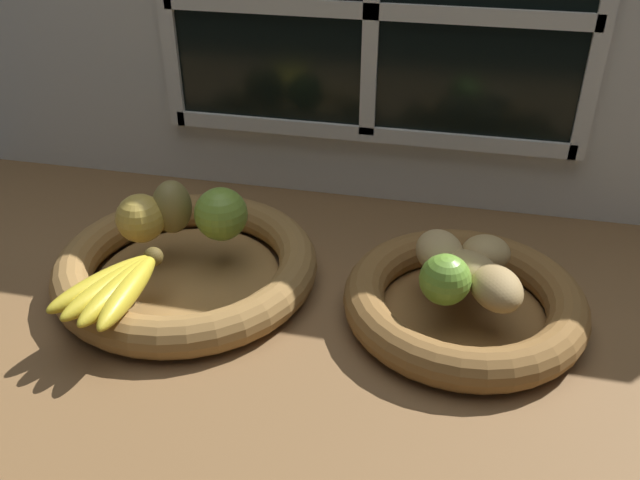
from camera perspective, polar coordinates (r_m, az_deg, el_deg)
The scene contains 13 objects.
ground_plane at distance 91.17cm, azimuth 0.95°, elevation -5.42°, with size 140.00×90.00×3.00cm, color brown.
back_wall at distance 105.10cm, azimuth 4.55°, elevation 17.55°, with size 140.00×4.60×55.00cm.
fruit_bowl_left at distance 93.22cm, azimuth -11.28°, elevation -2.23°, with size 35.74×35.74×5.21cm.
fruit_bowl_right at distance 86.79cm, azimuth 12.17°, elevation -5.21°, with size 30.64×30.64×5.21cm.
apple_green_back at distance 91.71cm, azimuth -8.45°, elevation 2.20°, with size 7.32×7.32×7.32cm, color #7AA338.
apple_golden_left at distance 93.79cm, azimuth -14.99°, elevation 1.89°, with size 6.69×6.69×6.69cm, color gold.
pear_brown at distance 94.37cm, azimuth -12.53°, elevation 2.79°, with size 5.30×6.09×7.67cm, color olive.
banana_bunch_front at distance 84.12cm, azimuth -17.02°, elevation -3.79°, with size 10.14×16.44×2.86cm.
potato_large at distance 83.94cm, azimuth 12.55°, elevation -2.50°, with size 7.93×5.73×4.39cm, color tan.
potato_small at distance 81.33cm, azimuth 14.81°, elevation -3.97°, with size 7.90×5.83×4.66cm, color #A38451.
potato_back at distance 87.90cm, azimuth 13.97°, elevation -1.06°, with size 6.23×5.81×4.24cm, color tan.
potato_oblong at distance 86.16cm, azimuth 10.17°, elevation -1.01°, with size 7.70×5.91×4.94cm, color tan.
lime_near at distance 80.07cm, azimuth 10.63°, elevation -3.34°, with size 6.18×6.18×6.18cm, color #6B9E33.
Camera 1 is at (14.20, -71.10, 53.78)cm, focal length 37.48 mm.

